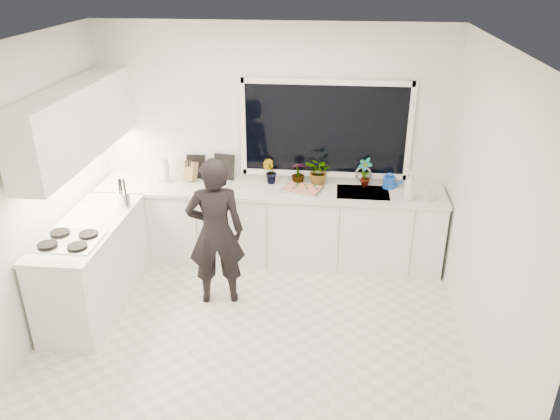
# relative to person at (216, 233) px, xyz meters

# --- Properties ---
(floor) EXTENTS (4.00, 3.50, 0.02)m
(floor) POSITION_rel_person_xyz_m (0.44, -0.56, -0.80)
(floor) COLOR beige
(floor) RESTS_ON ground
(wall_back) EXTENTS (4.00, 0.02, 2.70)m
(wall_back) POSITION_rel_person_xyz_m (0.44, 1.20, 0.56)
(wall_back) COLOR white
(wall_back) RESTS_ON ground
(wall_left) EXTENTS (0.02, 3.50, 2.70)m
(wall_left) POSITION_rel_person_xyz_m (-1.57, -0.56, 0.56)
(wall_left) COLOR white
(wall_left) RESTS_ON ground
(wall_right) EXTENTS (0.02, 3.50, 2.70)m
(wall_right) POSITION_rel_person_xyz_m (2.45, -0.56, 0.56)
(wall_right) COLOR white
(wall_right) RESTS_ON ground
(ceiling) EXTENTS (4.00, 3.50, 0.02)m
(ceiling) POSITION_rel_person_xyz_m (0.44, -0.56, 1.92)
(ceiling) COLOR white
(ceiling) RESTS_ON wall_back
(window) EXTENTS (1.80, 0.02, 1.00)m
(window) POSITION_rel_person_xyz_m (1.04, 1.16, 0.76)
(window) COLOR black
(window) RESTS_ON wall_back
(base_cabinets_back) EXTENTS (3.92, 0.58, 0.88)m
(base_cabinets_back) POSITION_rel_person_xyz_m (0.44, 0.89, -0.35)
(base_cabinets_back) COLOR white
(base_cabinets_back) RESTS_ON floor
(base_cabinets_left) EXTENTS (0.58, 1.60, 0.88)m
(base_cabinets_left) POSITION_rel_person_xyz_m (-1.23, -0.21, -0.35)
(base_cabinets_left) COLOR white
(base_cabinets_left) RESTS_ON floor
(countertop_back) EXTENTS (3.94, 0.62, 0.04)m
(countertop_back) POSITION_rel_person_xyz_m (0.44, 0.88, 0.11)
(countertop_back) COLOR silver
(countertop_back) RESTS_ON base_cabinets_back
(countertop_left) EXTENTS (0.62, 1.60, 0.04)m
(countertop_left) POSITION_rel_person_xyz_m (-1.23, -0.21, 0.11)
(countertop_left) COLOR silver
(countertop_left) RESTS_ON base_cabinets_left
(upper_cabinets) EXTENTS (0.34, 2.10, 0.70)m
(upper_cabinets) POSITION_rel_person_xyz_m (-1.35, 0.14, 1.06)
(upper_cabinets) COLOR white
(upper_cabinets) RESTS_ON wall_left
(sink) EXTENTS (0.58, 0.42, 0.14)m
(sink) POSITION_rel_person_xyz_m (1.49, 0.89, 0.08)
(sink) COLOR silver
(sink) RESTS_ON countertop_back
(faucet) EXTENTS (0.03, 0.03, 0.22)m
(faucet) POSITION_rel_person_xyz_m (1.49, 1.09, 0.24)
(faucet) COLOR silver
(faucet) RESTS_ON countertop_back
(stovetop) EXTENTS (0.56, 0.48, 0.03)m
(stovetop) POSITION_rel_person_xyz_m (-1.25, -0.56, 0.14)
(stovetop) COLOR black
(stovetop) RESTS_ON countertop_left
(person) EXTENTS (0.64, 0.49, 1.58)m
(person) POSITION_rel_person_xyz_m (0.00, 0.00, 0.00)
(person) COLOR black
(person) RESTS_ON floor
(pizza_tray) EXTENTS (0.50, 0.43, 0.03)m
(pizza_tray) POSITION_rel_person_xyz_m (0.81, 0.86, 0.14)
(pizza_tray) COLOR #B4B4B9
(pizza_tray) RESTS_ON countertop_back
(pizza) EXTENTS (0.46, 0.38, 0.01)m
(pizza) POSITION_rel_person_xyz_m (0.81, 0.86, 0.16)
(pizza) COLOR red
(pizza) RESTS_ON pizza_tray
(watering_can) EXTENTS (0.16, 0.16, 0.13)m
(watering_can) POSITION_rel_person_xyz_m (1.78, 1.05, 0.19)
(watering_can) COLOR #1347B8
(watering_can) RESTS_ON countertop_back
(paper_towel_roll) EXTENTS (0.14, 0.14, 0.26)m
(paper_towel_roll) POSITION_rel_person_xyz_m (-0.80, 0.99, 0.26)
(paper_towel_roll) COLOR white
(paper_towel_roll) RESTS_ON countertop_back
(knife_block) EXTENTS (0.16, 0.14, 0.22)m
(knife_block) POSITION_rel_person_xyz_m (-0.50, 1.03, 0.24)
(knife_block) COLOR #A37B4B
(knife_block) RESTS_ON countertop_back
(utensil_crock) EXTENTS (0.14, 0.14, 0.16)m
(utensil_crock) POSITION_rel_person_xyz_m (-1.02, 0.24, 0.21)
(utensil_crock) COLOR silver
(utensil_crock) RESTS_ON countertop_left
(picture_frame_large) EXTENTS (0.22, 0.03, 0.28)m
(picture_frame_large) POSITION_rel_person_xyz_m (-0.46, 1.13, 0.27)
(picture_frame_large) COLOR black
(picture_frame_large) RESTS_ON countertop_back
(picture_frame_small) EXTENTS (0.25, 0.06, 0.30)m
(picture_frame_small) POSITION_rel_person_xyz_m (-0.13, 1.13, 0.28)
(picture_frame_small) COLOR black
(picture_frame_small) RESTS_ON countertop_back
(herb_plants) EXTENTS (1.27, 0.39, 0.34)m
(herb_plants) POSITION_rel_person_xyz_m (0.98, 1.05, 0.29)
(herb_plants) COLOR #26662D
(herb_plants) RESTS_ON countertop_back
(soap_bottles) EXTENTS (0.34, 0.16, 0.32)m
(soap_bottles) POSITION_rel_person_xyz_m (2.02, 0.74, 0.27)
(soap_bottles) COLOR #D8BF66
(soap_bottles) RESTS_ON countertop_back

